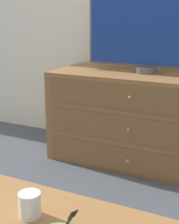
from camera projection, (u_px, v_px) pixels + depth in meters
The scene contains 4 objects.
ground_plane at pixel (156, 148), 2.90m from camera, with size 12.00×12.00×0.00m, color #474C56.
dresser at pixel (142, 119), 2.55m from camera, with size 1.34×0.57×0.68m.
tv at pixel (148, 30), 2.41m from camera, with size 0.90×0.15×0.58m.
drink_cup at pixel (30, 206), 1.21m from camera, with size 0.08×0.08×0.09m.
Camera 1 is at (0.69, -2.67, 1.11)m, focal length 55.00 mm.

